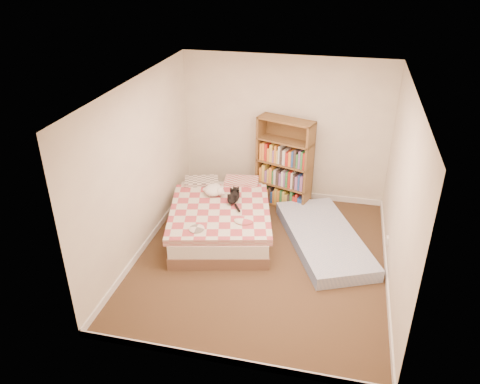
% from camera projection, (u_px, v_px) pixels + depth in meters
% --- Properties ---
extents(room, '(3.51, 4.01, 2.51)m').
position_uv_depth(room, '(263.00, 184.00, 6.21)').
color(room, '#3F2F1B').
rests_on(room, ground).
extents(bed, '(1.86, 2.31, 0.54)m').
position_uv_depth(bed, '(221.00, 217.00, 7.32)').
color(bed, brown).
rests_on(bed, room).
extents(bookshelf, '(1.03, 0.60, 1.56)m').
position_uv_depth(bookshelf, '(284.00, 174.00, 7.95)').
color(bookshelf, brown).
rests_on(bookshelf, room).
extents(floor_mattress, '(1.70, 2.29, 0.19)m').
position_uv_depth(floor_mattress, '(324.00, 238.00, 7.06)').
color(floor_mattress, '#6B82B3').
rests_on(floor_mattress, room).
extents(black_cat, '(0.23, 0.64, 0.15)m').
position_uv_depth(black_cat, '(234.00, 196.00, 7.27)').
color(black_cat, black).
rests_on(black_cat, bed).
extents(white_dog, '(0.40, 0.42, 0.16)m').
position_uv_depth(white_dog, '(214.00, 190.00, 7.42)').
color(white_dog, white).
rests_on(white_dog, bed).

